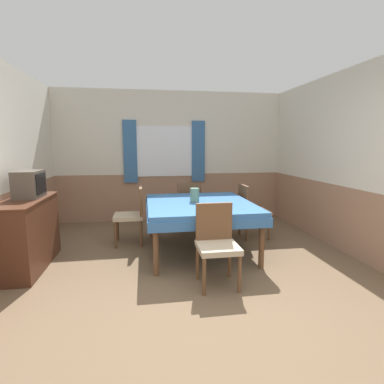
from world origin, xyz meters
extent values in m
plane|color=brown|center=(0.00, 0.00, 0.00)|extent=(16.00, 16.00, 0.00)
cube|color=silver|center=(0.00, 3.63, 1.77)|extent=(4.94, 0.05, 1.65)
cube|color=#9E755B|center=(0.00, 3.63, 0.47)|extent=(4.94, 0.05, 0.95)
cube|color=white|center=(-0.14, 3.60, 1.41)|extent=(1.21, 0.01, 1.00)
cube|color=#386699|center=(-0.82, 3.58, 1.41)|extent=(0.26, 0.03, 1.23)
cube|color=#386699|center=(0.54, 3.58, 1.41)|extent=(0.26, 0.03, 1.23)
cube|color=silver|center=(-2.29, 1.80, 1.77)|extent=(0.05, 4.01, 1.65)
cube|color=#9E755B|center=(-2.29, 1.80, 0.47)|extent=(0.05, 4.01, 0.95)
cube|color=silver|center=(2.29, 1.80, 1.77)|extent=(0.05, 4.01, 1.65)
cube|color=#9E755B|center=(2.29, 1.80, 0.47)|extent=(0.05, 4.01, 0.95)
cube|color=#386BA8|center=(0.21, 1.67, 0.70)|extent=(1.48, 1.65, 0.06)
cube|color=#386BA8|center=(0.21, 1.67, 0.61)|extent=(1.51, 1.68, 0.12)
cylinder|color=brown|center=(-0.45, 0.92, 0.33)|extent=(0.07, 0.07, 0.67)
cylinder|color=brown|center=(0.87, 0.92, 0.33)|extent=(0.07, 0.07, 0.67)
cylinder|color=brown|center=(-0.45, 2.41, 0.33)|extent=(0.07, 0.07, 0.67)
cylinder|color=brown|center=(0.87, 2.41, 0.33)|extent=(0.07, 0.07, 0.67)
cylinder|color=brown|center=(0.02, 2.98, 0.20)|extent=(0.04, 0.04, 0.41)
cylinder|color=brown|center=(0.40, 2.98, 0.20)|extent=(0.04, 0.04, 0.41)
cylinder|color=brown|center=(0.02, 2.60, 0.20)|extent=(0.04, 0.04, 0.41)
cylinder|color=brown|center=(0.40, 2.60, 0.20)|extent=(0.04, 0.04, 0.41)
cube|color=tan|center=(0.21, 2.79, 0.44)|extent=(0.44, 0.44, 0.06)
cube|color=brown|center=(0.21, 2.59, 0.68)|extent=(0.42, 0.04, 0.43)
cylinder|color=brown|center=(-1.01, 1.98, 0.20)|extent=(0.04, 0.04, 0.41)
cylinder|color=brown|center=(-1.01, 2.36, 0.20)|extent=(0.04, 0.04, 0.41)
cylinder|color=brown|center=(-0.63, 1.98, 0.20)|extent=(0.04, 0.04, 0.41)
cylinder|color=brown|center=(-0.63, 2.36, 0.20)|extent=(0.04, 0.04, 0.41)
cube|color=tan|center=(-0.82, 2.17, 0.44)|extent=(0.44, 0.44, 0.06)
cube|color=brown|center=(-0.62, 2.17, 0.68)|extent=(0.04, 0.42, 0.43)
cylinder|color=brown|center=(1.43, 2.36, 0.20)|extent=(0.04, 0.04, 0.41)
cylinder|color=brown|center=(1.43, 1.98, 0.20)|extent=(0.04, 0.04, 0.41)
cylinder|color=brown|center=(1.05, 2.36, 0.20)|extent=(0.04, 0.04, 0.41)
cylinder|color=brown|center=(1.05, 1.98, 0.20)|extent=(0.04, 0.04, 0.41)
cube|color=tan|center=(1.24, 2.17, 0.44)|extent=(0.44, 0.44, 0.06)
cube|color=brown|center=(1.04, 2.17, 0.68)|extent=(0.04, 0.42, 0.43)
cylinder|color=brown|center=(0.40, 0.36, 0.20)|extent=(0.04, 0.04, 0.41)
cylinder|color=brown|center=(0.02, 0.36, 0.20)|extent=(0.04, 0.04, 0.41)
cylinder|color=brown|center=(0.40, 0.74, 0.20)|extent=(0.04, 0.04, 0.41)
cylinder|color=brown|center=(0.02, 0.74, 0.20)|extent=(0.04, 0.04, 0.41)
cube|color=tan|center=(0.21, 0.55, 0.44)|extent=(0.44, 0.44, 0.06)
cube|color=brown|center=(0.21, 0.75, 0.68)|extent=(0.42, 0.04, 0.43)
cube|color=#4C2819|center=(-2.03, 1.41, 0.44)|extent=(0.44, 1.20, 0.88)
cube|color=brown|center=(-2.03, 1.41, 0.87)|extent=(0.46, 1.22, 0.02)
cube|color=#51473D|center=(-2.00, 1.55, 1.05)|extent=(0.28, 0.44, 0.34)
cube|color=black|center=(-1.86, 1.55, 1.06)|extent=(0.01, 0.36, 0.26)
cylinder|color=slate|center=(0.15, 1.71, 0.83)|extent=(0.13, 0.13, 0.20)
camera|label=1|loc=(-0.56, -2.48, 1.55)|focal=28.00mm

